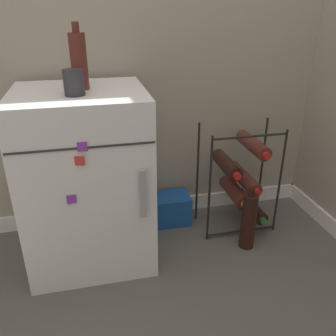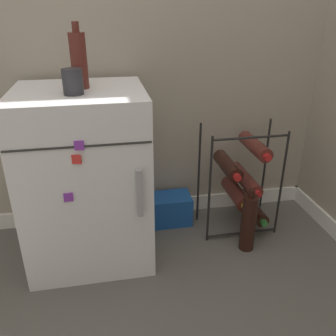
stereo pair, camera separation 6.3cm
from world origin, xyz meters
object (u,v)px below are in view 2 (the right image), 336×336
(soda_box, at_px, (171,209))
(loose_bottle_floor, at_px, (248,223))
(mini_fridge, at_px, (87,178))
(fridge_top_bottle, at_px, (79,60))
(wine_rack, at_px, (243,180))
(fridge_top_cup, at_px, (73,82))

(soda_box, bearing_deg, loose_bottle_floor, -43.33)
(mini_fridge, distance_m, soda_box, 0.57)
(fridge_top_bottle, relative_size, loose_bottle_floor, 0.78)
(soda_box, relative_size, fridge_top_bottle, 0.84)
(mini_fridge, bearing_deg, soda_box, 22.45)
(loose_bottle_floor, bearing_deg, wine_rack, 79.63)
(soda_box, bearing_deg, mini_fridge, -157.55)
(mini_fridge, distance_m, loose_bottle_floor, 0.82)
(soda_box, distance_m, loose_bottle_floor, 0.46)
(wine_rack, relative_size, loose_bottle_floor, 1.73)
(soda_box, distance_m, fridge_top_bottle, 0.96)
(mini_fridge, height_order, loose_bottle_floor, mini_fridge)
(wine_rack, bearing_deg, fridge_top_cup, -169.77)
(mini_fridge, xyz_separation_m, fridge_top_cup, (-0.01, -0.08, 0.46))
(mini_fridge, height_order, fridge_top_cup, fridge_top_cup)
(soda_box, xyz_separation_m, fridge_top_bottle, (-0.42, -0.15, 0.85))
(loose_bottle_floor, bearing_deg, fridge_top_bottle, 167.93)
(fridge_top_cup, height_order, fridge_top_bottle, fridge_top_bottle)
(fridge_top_cup, bearing_deg, soda_box, 30.53)
(wine_rack, relative_size, fridge_top_cup, 5.92)
(wine_rack, height_order, soda_box, wine_rack)
(fridge_top_bottle, distance_m, loose_bottle_floor, 1.09)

